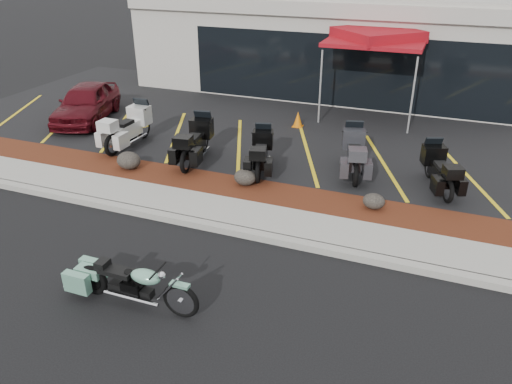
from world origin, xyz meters
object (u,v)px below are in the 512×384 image
at_px(touring_white, 142,118).
at_px(popup_canopy, 377,37).
at_px(hero_cruiser, 181,296).
at_px(parked_car, 86,102).
at_px(traffic_cone, 298,119).

distance_m(touring_white, popup_canopy, 8.26).
height_order(hero_cruiser, popup_canopy, popup_canopy).
xyz_separation_m(hero_cruiser, popup_canopy, (1.12, 11.90, 2.41)).
xyz_separation_m(parked_car, traffic_cone, (7.02, 1.98, -0.38)).
distance_m(hero_cruiser, parked_car, 11.10).
bearing_deg(hero_cruiser, popup_canopy, 84.12).
bearing_deg(touring_white, parked_car, 74.13).
distance_m(parked_car, traffic_cone, 7.30).
bearing_deg(popup_canopy, hero_cruiser, -100.51).
bearing_deg(popup_canopy, traffic_cone, -138.29).
bearing_deg(traffic_cone, parked_car, -164.21).
relative_size(touring_white, popup_canopy, 0.64).
xyz_separation_m(parked_car, popup_canopy, (9.05, 4.15, 2.07)).
relative_size(parked_car, popup_canopy, 1.07).
bearing_deg(parked_car, popup_canopy, 6.83).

